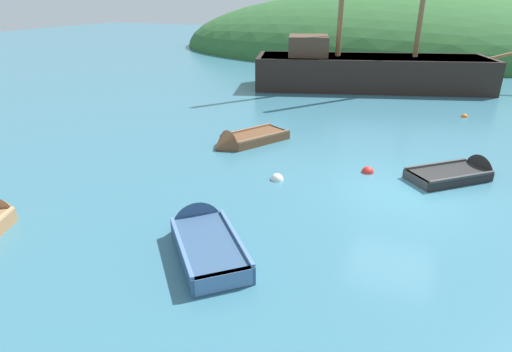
{
  "coord_description": "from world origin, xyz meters",
  "views": [
    {
      "loc": [
        0.41,
        -11.43,
        5.09
      ],
      "look_at": [
        -4.04,
        -0.76,
        0.14
      ],
      "focal_mm": 29.85,
      "sensor_mm": 36.0,
      "label": 1
    }
  ],
  "objects_px": {
    "rowboat_center": "(462,175)",
    "buoy_white": "(277,180)",
    "buoy_orange": "(464,117)",
    "buoy_red": "(368,172)",
    "sailing_ship": "(368,76)",
    "rowboat_far": "(244,142)",
    "rowboat_portside": "(204,240)"
  },
  "relations": [
    {
      "from": "buoy_red",
      "to": "rowboat_center",
      "type": "bearing_deg",
      "value": 15.03
    },
    {
      "from": "rowboat_portside",
      "to": "buoy_red",
      "type": "relative_size",
      "value": 8.07
    },
    {
      "from": "rowboat_center",
      "to": "buoy_orange",
      "type": "distance_m",
      "value": 7.52
    },
    {
      "from": "buoy_orange",
      "to": "sailing_ship",
      "type": "bearing_deg",
      "value": 137.17
    },
    {
      "from": "rowboat_far",
      "to": "rowboat_center",
      "type": "bearing_deg",
      "value": 117.33
    },
    {
      "from": "buoy_red",
      "to": "rowboat_portside",
      "type": "bearing_deg",
      "value": -115.14
    },
    {
      "from": "buoy_white",
      "to": "buoy_red",
      "type": "bearing_deg",
      "value": 33.95
    },
    {
      "from": "buoy_orange",
      "to": "rowboat_center",
      "type": "bearing_deg",
      "value": -92.14
    },
    {
      "from": "buoy_red",
      "to": "buoy_orange",
      "type": "bearing_deg",
      "value": 70.11
    },
    {
      "from": "sailing_ship",
      "to": "rowboat_center",
      "type": "bearing_deg",
      "value": -85.23
    },
    {
      "from": "sailing_ship",
      "to": "rowboat_portside",
      "type": "height_order",
      "value": "sailing_ship"
    },
    {
      "from": "buoy_white",
      "to": "buoy_red",
      "type": "height_order",
      "value": "buoy_white"
    },
    {
      "from": "sailing_ship",
      "to": "buoy_white",
      "type": "distance_m",
      "value": 14.61
    },
    {
      "from": "sailing_ship",
      "to": "rowboat_far",
      "type": "distance_m",
      "value": 12.28
    },
    {
      "from": "buoy_white",
      "to": "sailing_ship",
      "type": "bearing_deg",
      "value": 88.92
    },
    {
      "from": "sailing_ship",
      "to": "buoy_white",
      "type": "height_order",
      "value": "sailing_ship"
    },
    {
      "from": "buoy_white",
      "to": "buoy_orange",
      "type": "height_order",
      "value": "buoy_white"
    },
    {
      "from": "rowboat_center",
      "to": "buoy_white",
      "type": "relative_size",
      "value": 7.69
    },
    {
      "from": "rowboat_portside",
      "to": "buoy_red",
      "type": "xyz_separation_m",
      "value": [
        2.65,
        5.64,
        -0.14
      ]
    },
    {
      "from": "rowboat_center",
      "to": "buoy_red",
      "type": "xyz_separation_m",
      "value": [
        -2.7,
        -0.72,
        -0.08
      ]
    },
    {
      "from": "rowboat_center",
      "to": "rowboat_far",
      "type": "height_order",
      "value": "rowboat_far"
    },
    {
      "from": "rowboat_portside",
      "to": "rowboat_far",
      "type": "bearing_deg",
      "value": -24.84
    },
    {
      "from": "sailing_ship",
      "to": "buoy_white",
      "type": "relative_size",
      "value": 41.0
    },
    {
      "from": "buoy_white",
      "to": "rowboat_far",
      "type": "bearing_deg",
      "value": 131.07
    },
    {
      "from": "sailing_ship",
      "to": "buoy_white",
      "type": "xyz_separation_m",
      "value": [
        -0.28,
        -14.59,
        -0.72
      ]
    },
    {
      "from": "buoy_orange",
      "to": "rowboat_portside",
      "type": "bearing_deg",
      "value": -112.08
    },
    {
      "from": "rowboat_far",
      "to": "buoy_red",
      "type": "xyz_separation_m",
      "value": [
        4.66,
        -0.97,
        -0.09
      ]
    },
    {
      "from": "sailing_ship",
      "to": "buoy_red",
      "type": "height_order",
      "value": "sailing_ship"
    },
    {
      "from": "sailing_ship",
      "to": "buoy_white",
      "type": "bearing_deg",
      "value": -107.84
    },
    {
      "from": "rowboat_center",
      "to": "buoy_red",
      "type": "distance_m",
      "value": 2.8
    },
    {
      "from": "rowboat_center",
      "to": "buoy_orange",
      "type": "relative_size",
      "value": 10.27
    },
    {
      "from": "buoy_white",
      "to": "buoy_red",
      "type": "relative_size",
      "value": 1.02
    }
  ]
}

